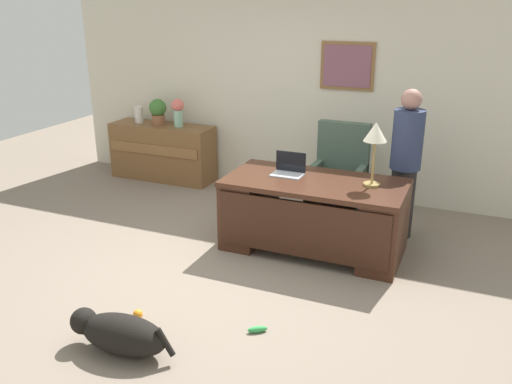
% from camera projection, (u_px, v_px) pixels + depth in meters
% --- Properties ---
extents(ground_plane, '(12.00, 12.00, 0.00)m').
position_uv_depth(ground_plane, '(223.00, 273.00, 5.11)').
color(ground_plane, gray).
extents(back_wall, '(7.00, 0.16, 2.70)m').
position_uv_depth(back_wall, '(311.00, 90.00, 6.90)').
color(back_wall, beige).
rests_on(back_wall, ground_plane).
extents(desk, '(1.79, 0.90, 0.75)m').
position_uv_depth(desk, '(313.00, 213.00, 5.45)').
color(desk, '#422316').
rests_on(desk, ground_plane).
extents(credenza, '(1.50, 0.50, 0.79)m').
position_uv_depth(credenza, '(163.00, 152.00, 7.69)').
color(credenza, brown).
rests_on(credenza, ground_plane).
extents(armchair, '(0.60, 0.59, 1.14)m').
position_uv_depth(armchair, '(339.00, 179.00, 6.18)').
color(armchair, '#475B4C').
rests_on(armchair, ground_plane).
extents(person_standing, '(0.32, 0.32, 1.60)m').
position_uv_depth(person_standing, '(405.00, 163.00, 5.65)').
color(person_standing, '#262323').
rests_on(person_standing, ground_plane).
extents(dog_lying, '(0.86, 0.34, 0.30)m').
position_uv_depth(dog_lying, '(119.00, 333.00, 3.93)').
color(dog_lying, black).
rests_on(dog_lying, ground_plane).
extents(laptop, '(0.32, 0.22, 0.22)m').
position_uv_depth(laptop, '(289.00, 169.00, 5.53)').
color(laptop, '#B2B5BA').
rests_on(laptop, desk).
extents(desk_lamp, '(0.22, 0.22, 0.62)m').
position_uv_depth(desk_lamp, '(375.00, 136.00, 5.04)').
color(desk_lamp, '#9E8447').
rests_on(desk_lamp, desk).
extents(vase_with_flowers, '(0.17, 0.17, 0.38)m').
position_uv_depth(vase_with_flowers, '(178.00, 111.00, 7.38)').
color(vase_with_flowers, '#8DC4A7').
rests_on(vase_with_flowers, credenza).
extents(vase_empty, '(0.12, 0.12, 0.23)m').
position_uv_depth(vase_empty, '(139.00, 115.00, 7.65)').
color(vase_empty, silver).
rests_on(vase_empty, credenza).
extents(potted_plant, '(0.24, 0.24, 0.36)m').
position_uv_depth(potted_plant, '(158.00, 111.00, 7.50)').
color(potted_plant, brown).
rests_on(potted_plant, credenza).
extents(dog_toy_ball, '(0.08, 0.08, 0.08)m').
position_uv_depth(dog_toy_ball, '(138.00, 314.00, 4.37)').
color(dog_toy_ball, orange).
rests_on(dog_toy_ball, ground_plane).
extents(dog_toy_bone, '(0.16, 0.13, 0.05)m').
position_uv_depth(dog_toy_bone, '(257.00, 329.00, 4.20)').
color(dog_toy_bone, green).
rests_on(dog_toy_bone, ground_plane).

